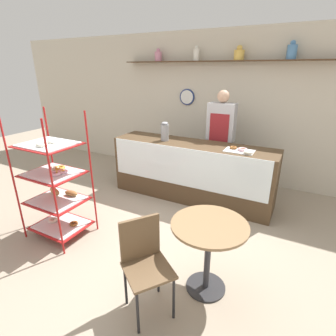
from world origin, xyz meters
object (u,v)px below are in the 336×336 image
at_px(pastry_rack, 56,185).
at_px(coffee_carafe, 165,131).
at_px(person_worker, 220,139).
at_px(donut_tray_counter, 241,150).
at_px(cafe_chair, 144,257).
at_px(cafe_table, 209,241).

distance_m(pastry_rack, coffee_carafe, 1.85).
bearing_deg(coffee_carafe, pastry_rack, -110.13).
xyz_separation_m(person_worker, donut_tray_counter, (0.48, -0.58, 0.02)).
relative_size(coffee_carafe, donut_tray_counter, 0.76).
bearing_deg(pastry_rack, donut_tray_counter, 41.67).
relative_size(pastry_rack, cafe_chair, 1.85).
bearing_deg(person_worker, donut_tray_counter, -50.10).
relative_size(pastry_rack, donut_tray_counter, 3.92).
distance_m(pastry_rack, cafe_table, 2.01).
xyz_separation_m(cafe_table, coffee_carafe, (-1.38, 1.69, 0.54)).
relative_size(pastry_rack, person_worker, 0.92).
bearing_deg(pastry_rack, cafe_table, 0.16).
bearing_deg(cafe_table, person_worker, 105.45).
relative_size(person_worker, cafe_table, 2.34).
distance_m(person_worker, coffee_carafe, 0.95).
distance_m(person_worker, cafe_chair, 2.71).
distance_m(pastry_rack, cafe_chair, 1.64).
bearing_deg(cafe_chair, cafe_table, -7.98).
bearing_deg(coffee_carafe, cafe_table, -50.70).
bearing_deg(coffee_carafe, person_worker, 35.62).
height_order(cafe_table, coffee_carafe, coffee_carafe).
bearing_deg(cafe_table, cafe_chair, -134.07).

